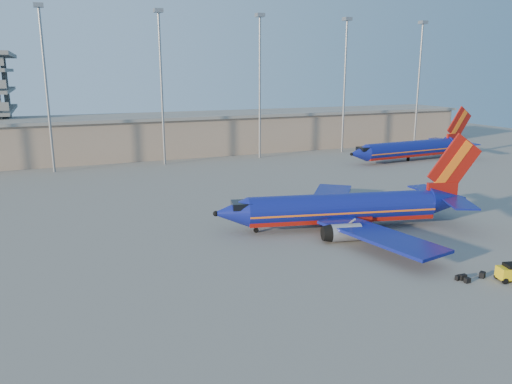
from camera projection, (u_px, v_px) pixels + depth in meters
ground at (294, 228)px, 57.45m from camera, size 220.00×220.00×0.00m
terminal_building at (219, 132)px, 112.23m from camera, size 122.00×16.00×8.50m
light_mast_row at (212, 71)px, 96.47m from camera, size 101.60×1.60×28.65m
aircraft_main at (347, 209)px, 57.22m from camera, size 31.13×29.62×10.68m
aircraft_second at (412, 149)px, 100.37m from camera, size 31.05×12.07×10.51m
baggage_tug at (510, 272)px, 42.92m from camera, size 2.42×1.79×1.56m
luggage_pile at (469, 277)px, 43.29m from camera, size 3.01×1.16×0.51m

